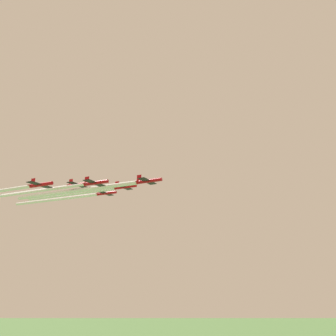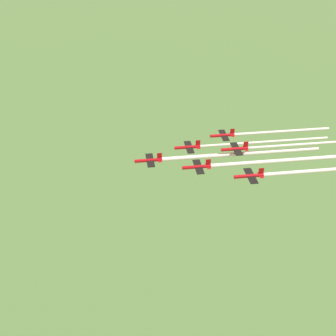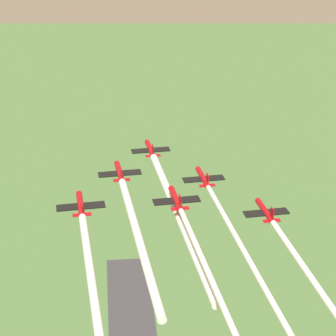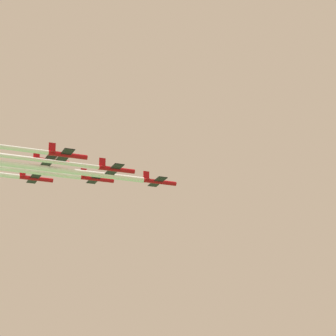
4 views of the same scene
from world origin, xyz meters
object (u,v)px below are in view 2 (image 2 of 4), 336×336
at_px(jet_0, 149,160).
at_px(jet_3, 250,176).
at_px(jet_1, 198,167).
at_px(jet_5, 223,135).
at_px(jet_4, 236,149).
at_px(jet_2, 188,147).

bearing_deg(jet_0, jet_3, -120.47).
distance_m(jet_1, jet_5, 27.40).
bearing_deg(jet_4, jet_1, 120.47).
xyz_separation_m(jet_2, jet_5, (1.07, 15.52, -0.92)).
relative_size(jet_1, jet_3, 1.00).
bearing_deg(jet_5, jet_3, 180.00).
bearing_deg(jet_2, jet_0, 120.47).
distance_m(jet_2, jet_3, 27.40).
distance_m(jet_0, jet_3, 31.20).
relative_size(jet_2, jet_5, 1.00).
relative_size(jet_2, jet_4, 1.00).
bearing_deg(jet_4, jet_2, 59.53).
relative_size(jet_0, jet_2, 1.00).
xyz_separation_m(jet_2, jet_3, (27.10, -2.30, 3.35)).
height_order(jet_0, jet_2, jet_0).
bearing_deg(jet_5, jet_4, -180.00).
bearing_deg(jet_1, jet_5, -29.54).
bearing_deg(jet_5, jet_1, 150.46).
relative_size(jet_1, jet_4, 1.00).
distance_m(jet_0, jet_2, 15.58).
relative_size(jet_0, jet_1, 1.00).
distance_m(jet_4, jet_5, 16.23).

